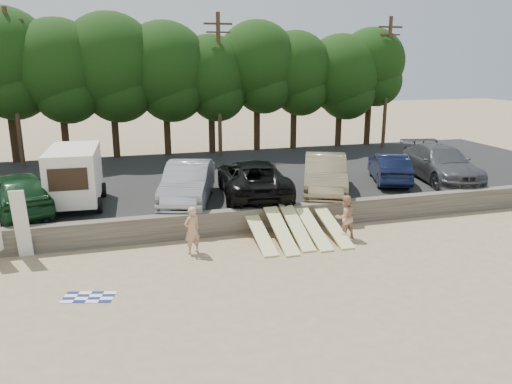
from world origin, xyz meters
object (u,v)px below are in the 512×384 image
(car_1, at_px, (18,193))
(car_5, at_px, (389,168))
(car_6, at_px, (441,163))
(car_2, at_px, (188,183))
(beachgoer_a, at_px, (192,230))
(cooler, at_px, (286,229))
(car_3, at_px, (253,178))
(beachgoer_b, at_px, (345,217))
(box_trailer, at_px, (75,174))
(car_4, at_px, (325,174))

(car_1, height_order, car_5, car_1)
(car_1, distance_m, car_6, 20.38)
(car_2, bearing_deg, car_6, 18.84)
(beachgoer_a, bearing_deg, cooler, 170.62)
(car_3, height_order, car_5, car_3)
(car_3, bearing_deg, car_2, 9.69)
(car_2, xyz_separation_m, beachgoer_a, (-0.53, -4.38, -0.70))
(car_3, relative_size, beachgoer_b, 3.55)
(car_5, height_order, cooler, car_5)
(beachgoer_b, bearing_deg, cooler, -40.52)
(car_6, xyz_separation_m, beachgoer_b, (-7.89, -4.97, -0.72))
(car_2, height_order, beachgoer_b, car_2)
(cooler, bearing_deg, box_trailer, 146.96)
(car_2, bearing_deg, car_3, 19.58)
(car_3, distance_m, beachgoer_b, 5.29)
(car_5, distance_m, car_6, 2.84)
(car_5, xyz_separation_m, cooler, (-7.12, -4.16, -1.29))
(car_2, xyz_separation_m, beachgoer_b, (5.51, -4.47, -0.71))
(box_trailer, bearing_deg, beachgoer_b, -24.09)
(box_trailer, xyz_separation_m, car_3, (7.80, -0.64, -0.55))
(car_4, bearing_deg, box_trailer, -162.76)
(car_3, bearing_deg, cooler, 104.10)
(car_6, bearing_deg, car_4, -164.17)
(car_6, bearing_deg, car_2, -168.12)
(car_1, distance_m, beachgoer_a, 7.94)
(box_trailer, xyz_separation_m, cooler, (8.24, -4.06, -1.96))
(car_2, relative_size, cooler, 14.24)
(beachgoer_b, height_order, cooler, beachgoer_b)
(car_4, height_order, beachgoer_b, car_4)
(car_6, xyz_separation_m, beachgoer_a, (-13.93, -4.88, -0.71))
(car_3, bearing_deg, car_5, -167.65)
(car_5, xyz_separation_m, beachgoer_a, (-11.12, -5.26, -0.56))
(car_1, relative_size, cooler, 13.95)
(car_3, xyz_separation_m, car_4, (3.47, -0.39, 0.04))
(car_3, bearing_deg, car_1, 6.56)
(box_trailer, relative_size, car_4, 0.75)
(beachgoer_a, xyz_separation_m, beachgoer_b, (6.04, -0.09, -0.01))
(car_6, relative_size, cooler, 16.29)
(car_1, distance_m, car_5, 17.58)
(car_1, xyz_separation_m, beachgoer_b, (12.49, -4.66, -0.72))
(car_5, distance_m, beachgoer_b, 7.41)
(car_3, height_order, beachgoer_a, car_3)
(car_2, relative_size, car_6, 0.87)
(box_trailer, height_order, car_4, box_trailer)
(beachgoer_b, bearing_deg, car_4, -113.25)
(box_trailer, bearing_deg, car_3, -1.67)
(beachgoer_a, bearing_deg, car_6, 174.45)
(car_4, distance_m, car_6, 6.94)
(car_5, bearing_deg, car_6, -167.42)
(car_6, height_order, beachgoer_a, car_6)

